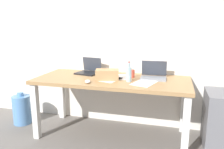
# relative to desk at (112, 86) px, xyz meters

# --- Properties ---
(ground_plane) EXTENTS (8.00, 8.00, 0.00)m
(ground_plane) POSITION_rel_desk_xyz_m (0.00, 0.00, -0.64)
(ground_plane) COLOR slate
(back_wall) EXTENTS (5.20, 0.08, 2.60)m
(back_wall) POSITION_rel_desk_xyz_m (0.00, 0.45, 0.66)
(back_wall) COLOR silver
(back_wall) RESTS_ON ground
(desk) EXTENTS (1.83, 0.78, 0.72)m
(desk) POSITION_rel_desk_xyz_m (0.00, 0.00, 0.00)
(desk) COLOR #A37A4C
(desk) RESTS_ON ground
(laptop_left) EXTENTS (0.33, 0.30, 0.20)m
(laptop_left) POSITION_rel_desk_xyz_m (-0.38, 0.21, 0.13)
(laptop_left) COLOR black
(laptop_left) RESTS_ON desk
(laptop_right) EXTENTS (0.31, 0.26, 0.20)m
(laptop_right) POSITION_rel_desk_xyz_m (0.48, 0.14, 0.13)
(laptop_right) COLOR gray
(laptop_right) RESTS_ON desk
(beer_bottle) EXTENTS (0.06, 0.06, 0.23)m
(beer_bottle) POSITION_rel_desk_xyz_m (0.22, -0.09, 0.18)
(beer_bottle) COLOR #99B7C1
(beer_bottle) RESTS_ON desk
(computer_mouse) EXTENTS (0.09, 0.12, 0.03)m
(computer_mouse) POSITION_rel_desk_xyz_m (-0.20, -0.27, 0.11)
(computer_mouse) COLOR silver
(computer_mouse) RESTS_ON desk
(cardboard_box) EXTENTS (0.30, 0.22, 0.12)m
(cardboard_box) POSITION_rel_desk_xyz_m (-0.04, -0.07, 0.15)
(cardboard_box) COLOR tan
(cardboard_box) RESTS_ON desk
(coffee_mug) EXTENTS (0.08, 0.08, 0.09)m
(coffee_mug) POSITION_rel_desk_xyz_m (0.21, 0.13, 0.14)
(coffee_mug) COLOR #D84C38
(coffee_mug) RESTS_ON desk
(paper_sheet_center) EXTENTS (0.28, 0.34, 0.00)m
(paper_sheet_center) POSITION_rel_desk_xyz_m (-0.01, -0.05, 0.09)
(paper_sheet_center) COLOR white
(paper_sheet_center) RESTS_ON desk
(paper_sheet_front_right) EXTENTS (0.29, 0.34, 0.00)m
(paper_sheet_front_right) POSITION_rel_desk_xyz_m (0.40, -0.12, 0.09)
(paper_sheet_front_right) COLOR white
(paper_sheet_front_right) RESTS_ON desk
(paper_sheet_near_back) EXTENTS (0.28, 0.34, 0.00)m
(paper_sheet_near_back) POSITION_rel_desk_xyz_m (0.09, 0.10, 0.09)
(paper_sheet_near_back) COLOR white
(paper_sheet_near_back) RESTS_ON desk
(water_cooler_jug) EXTENTS (0.24, 0.24, 0.45)m
(water_cooler_jug) POSITION_rel_desk_xyz_m (-1.30, -0.01, -0.43)
(water_cooler_jug) COLOR #598CC6
(water_cooler_jug) RESTS_ON ground
(filing_cabinet) EXTENTS (0.40, 0.48, 0.64)m
(filing_cabinet) POSITION_rel_desk_xyz_m (1.27, 0.04, -0.32)
(filing_cabinet) COLOR slate
(filing_cabinet) RESTS_ON ground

